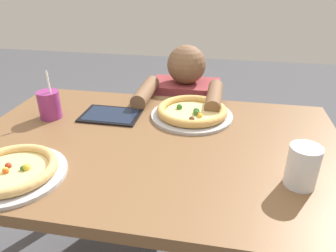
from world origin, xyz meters
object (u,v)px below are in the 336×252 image
at_px(pizza_far, 192,112).
at_px(diner_seated, 184,136).
at_px(tablet, 111,115).
at_px(drink_cup_colored, 49,105).
at_px(water_cup_clear, 303,166).
at_px(pizza_near, 12,171).

relative_size(pizza_far, diner_seated, 0.35).
bearing_deg(tablet, diner_seated, 59.44).
xyz_separation_m(drink_cup_colored, tablet, (0.24, 0.06, -0.05)).
distance_m(water_cup_clear, tablet, 0.77).
distance_m(pizza_far, diner_seated, 0.50).
bearing_deg(diner_seated, water_cup_clear, -60.81).
distance_m(pizza_near, tablet, 0.48).
xyz_separation_m(pizza_near, tablet, (0.14, 0.46, -0.01)).
height_order(drink_cup_colored, water_cup_clear, drink_cup_colored).
height_order(pizza_far, water_cup_clear, water_cup_clear).
relative_size(water_cup_clear, diner_seated, 0.13).
bearing_deg(tablet, pizza_near, -107.18).
relative_size(pizza_far, water_cup_clear, 2.73).
xyz_separation_m(pizza_near, pizza_far, (0.47, 0.51, 0.00)).
bearing_deg(pizza_far, pizza_near, -132.67).
relative_size(drink_cup_colored, water_cup_clear, 1.60).
bearing_deg(pizza_far, tablet, -170.35).
relative_size(pizza_near, diner_seated, 0.33).
relative_size(pizza_near, water_cup_clear, 2.52).
bearing_deg(tablet, drink_cup_colored, -166.80).
distance_m(pizza_far, drink_cup_colored, 0.58).
xyz_separation_m(water_cup_clear, diner_seated, (-0.43, 0.78, -0.37)).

